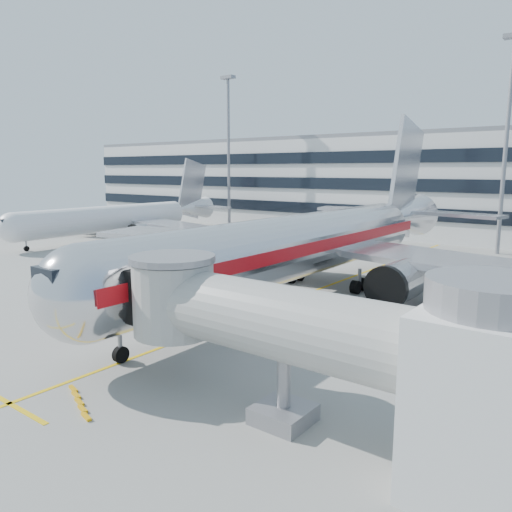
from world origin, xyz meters
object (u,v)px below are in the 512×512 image
Objects in this scene: belt_loader at (114,299)px; cargo_container_left at (94,278)px; cargo_container_front at (106,297)px; main_jet at (313,242)px; ramp_worker at (82,294)px; cargo_container_right at (142,283)px; baggage_tug at (97,284)px.

belt_loader is 2.42× the size of cargo_container_left.
main_jet is at bearing 55.57° from cargo_container_front.
ramp_worker is at bearing -168.36° from cargo_container_front.
belt_loader reaches higher than cargo_container_right.
cargo_container_front reaches higher than ramp_worker.
belt_loader is 2.30× the size of cargo_container_front.
main_jet is 23.73× the size of cargo_container_front.
baggage_tug reaches higher than cargo_container_right.
baggage_tug reaches higher than cargo_container_left.
cargo_container_front is at bearing -70.35° from cargo_container_right.
ramp_worker is (-2.30, -0.47, -0.10)m from cargo_container_front.
cargo_container_right is 0.74× the size of cargo_container_front.
baggage_tug is at bearing 60.77° from ramp_worker.
cargo_container_left is (-6.38, 2.74, 0.23)m from belt_loader.
belt_loader is 3.13× the size of cargo_container_right.
cargo_container_right is at bearing 19.39° from cargo_container_left.
main_jet is 16.54m from belt_loader.
cargo_container_front reaches higher than cargo_container_left.
baggage_tug is at bearing -123.40° from cargo_container_right.
cargo_container_right is 5.33m from ramp_worker.
belt_loader is 1.35× the size of baggage_tug.
main_jet reaches higher than baggage_tug.
ramp_worker is (-2.50, -0.99, 0.16)m from belt_loader.
main_jet is 13.96× the size of baggage_tug.
main_jet is at bearing 42.27° from baggage_tug.
belt_loader is at bearing -23.22° from cargo_container_left.
baggage_tug is at bearing 161.23° from belt_loader.
cargo_container_front is at bearing -48.69° from ramp_worker.
main_jet reaches higher than belt_loader.
baggage_tug is at bearing 153.54° from cargo_container_front.
belt_loader is at bearing -124.86° from main_jet.
cargo_container_front is (6.18, -3.25, 0.03)m from cargo_container_left.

